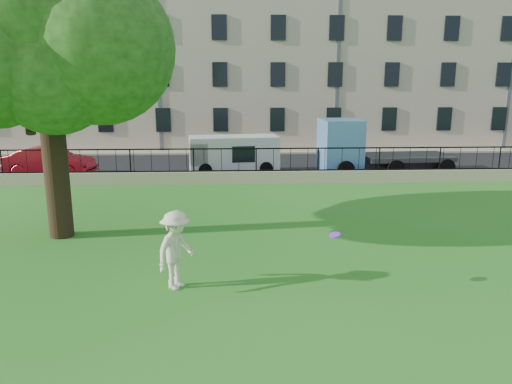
{
  "coord_description": "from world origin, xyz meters",
  "views": [
    {
      "loc": [
        -1.09,
        -11.66,
        5.06
      ],
      "look_at": [
        -0.4,
        3.5,
        1.54
      ],
      "focal_mm": 35.0,
      "sensor_mm": 36.0,
      "label": 1
    }
  ],
  "objects_px": {
    "tree": "(40,29)",
    "man": "(176,250)",
    "red_sedan": "(50,162)",
    "white_van": "(234,155)",
    "frisbee": "(335,235)",
    "blue_truck": "(385,146)"
  },
  "relations": [
    {
      "from": "frisbee",
      "to": "white_van",
      "type": "xyz_separation_m",
      "value": [
        -2.37,
        15.27,
        -0.4
      ]
    },
    {
      "from": "tree",
      "to": "man",
      "type": "xyz_separation_m",
      "value": [
        4.32,
        -4.34,
        -5.46
      ]
    },
    {
      "from": "tree",
      "to": "white_van",
      "type": "bearing_deg",
      "value": 61.64
    },
    {
      "from": "red_sedan",
      "to": "blue_truck",
      "type": "xyz_separation_m",
      "value": [
        17.6,
        0.0,
        0.7
      ]
    },
    {
      "from": "tree",
      "to": "white_van",
      "type": "xyz_separation_m",
      "value": [
        5.75,
        10.66,
        -5.45
      ]
    },
    {
      "from": "blue_truck",
      "to": "frisbee",
      "type": "bearing_deg",
      "value": -114.58
    },
    {
      "from": "man",
      "to": "red_sedan",
      "type": "height_order",
      "value": "man"
    },
    {
      "from": "frisbee",
      "to": "white_van",
      "type": "relative_size",
      "value": 0.06
    },
    {
      "from": "tree",
      "to": "man",
      "type": "distance_m",
      "value": 8.2
    },
    {
      "from": "tree",
      "to": "man",
      "type": "relative_size",
      "value": 5.01
    },
    {
      "from": "tree",
      "to": "frisbee",
      "type": "relative_size",
      "value": 36.08
    },
    {
      "from": "red_sedan",
      "to": "tree",
      "type": "bearing_deg",
      "value": -153.22
    },
    {
      "from": "frisbee",
      "to": "white_van",
      "type": "bearing_deg",
      "value": 98.82
    },
    {
      "from": "man",
      "to": "blue_truck",
      "type": "xyz_separation_m",
      "value": [
        9.47,
        14.57,
        0.47
      ]
    },
    {
      "from": "red_sedan",
      "to": "blue_truck",
      "type": "distance_m",
      "value": 17.62
    },
    {
      "from": "tree",
      "to": "frisbee",
      "type": "bearing_deg",
      "value": -29.56
    },
    {
      "from": "man",
      "to": "red_sedan",
      "type": "relative_size",
      "value": 0.43
    },
    {
      "from": "white_van",
      "to": "red_sedan",
      "type": "bearing_deg",
      "value": 175.84
    },
    {
      "from": "tree",
      "to": "white_van",
      "type": "relative_size",
      "value": 2.08
    },
    {
      "from": "man",
      "to": "blue_truck",
      "type": "relative_size",
      "value": 0.28
    },
    {
      "from": "tree",
      "to": "red_sedan",
      "type": "distance_m",
      "value": 12.32
    },
    {
      "from": "man",
      "to": "frisbee",
      "type": "distance_m",
      "value": 3.83
    }
  ]
}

